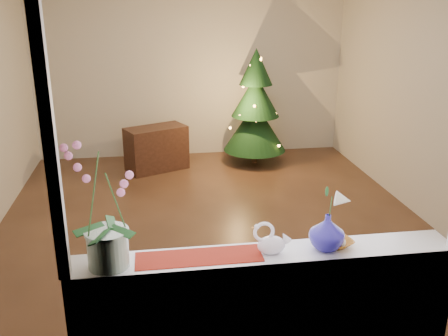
# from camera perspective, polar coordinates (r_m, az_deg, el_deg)

# --- Properties ---
(ground) EXTENTS (5.00, 5.00, 0.00)m
(ground) POSITION_cam_1_polar(r_m,az_deg,el_deg) (5.36, -1.21, -6.22)
(ground) COLOR #372216
(ground) RESTS_ON ground
(wall_back) EXTENTS (4.50, 0.10, 2.70)m
(wall_back) POSITION_cam_1_polar(r_m,az_deg,el_deg) (7.39, -3.82, 11.74)
(wall_back) COLOR beige
(wall_back) RESTS_ON ground
(wall_front) EXTENTS (4.50, 0.10, 2.70)m
(wall_front) POSITION_cam_1_polar(r_m,az_deg,el_deg) (2.56, 5.76, -2.51)
(wall_front) COLOR beige
(wall_front) RESTS_ON ground
(wall_right) EXTENTS (0.10, 5.00, 2.70)m
(wall_right) POSITION_cam_1_polar(r_m,az_deg,el_deg) (5.67, 22.13, 8.16)
(wall_right) COLOR beige
(wall_right) RESTS_ON ground
(window_apron) EXTENTS (2.20, 0.08, 0.88)m
(window_apron) POSITION_cam_1_polar(r_m,az_deg,el_deg) (3.05, 4.98, -18.36)
(window_apron) COLOR white
(window_apron) RESTS_ON ground
(windowsill) EXTENTS (2.20, 0.26, 0.04)m
(windowsill) POSITION_cam_1_polar(r_m,az_deg,el_deg) (2.87, 4.83, -9.95)
(windowsill) COLOR white
(windowsill) RESTS_ON window_apron
(window_frame) EXTENTS (2.22, 0.06, 1.60)m
(window_frame) POSITION_cam_1_polar(r_m,az_deg,el_deg) (2.48, 5.86, 5.28)
(window_frame) COLOR white
(window_frame) RESTS_ON windowsill
(runner) EXTENTS (0.70, 0.20, 0.01)m
(runner) POSITION_cam_1_polar(r_m,az_deg,el_deg) (2.80, -2.87, -10.12)
(runner) COLOR maroon
(runner) RESTS_ON windowsill
(orchid_pot) EXTENTS (0.28, 0.28, 0.69)m
(orchid_pot) POSITION_cam_1_polar(r_m,az_deg,el_deg) (2.64, -13.52, -4.28)
(orchid_pot) COLOR beige
(orchid_pot) RESTS_ON windowsill
(swan) EXTENTS (0.23, 0.15, 0.18)m
(swan) POSITION_cam_1_polar(r_m,az_deg,el_deg) (2.81, 5.46, -8.02)
(swan) COLOR white
(swan) RESTS_ON windowsill
(blue_vase) EXTENTS (0.31, 0.31, 0.24)m
(blue_vase) POSITION_cam_1_polar(r_m,az_deg,el_deg) (2.89, 11.71, -6.89)
(blue_vase) COLOR navy
(blue_vase) RESTS_ON windowsill
(lily) EXTENTS (0.13, 0.08, 0.18)m
(lily) POSITION_cam_1_polar(r_m,az_deg,el_deg) (2.81, 12.00, -2.99)
(lily) COLOR beige
(lily) RESTS_ON blue_vase
(paperweight) EXTENTS (0.07, 0.07, 0.07)m
(paperweight) POSITION_cam_1_polar(r_m,az_deg,el_deg) (2.95, 13.12, -8.34)
(paperweight) COLOR silver
(paperweight) RESTS_ON windowsill
(amber_dish) EXTENTS (0.19, 0.19, 0.04)m
(amber_dish) POSITION_cam_1_polar(r_m,az_deg,el_deg) (2.98, 12.71, -8.38)
(amber_dish) COLOR #A05B11
(amber_dish) RESTS_ON windowsill
(xmas_tree) EXTENTS (1.02, 1.02, 1.62)m
(xmas_tree) POSITION_cam_1_polar(r_m,az_deg,el_deg) (7.07, 3.60, 6.97)
(xmas_tree) COLOR black
(xmas_tree) RESTS_ON ground
(side_table) EXTENTS (0.90, 0.70, 0.61)m
(side_table) POSITION_cam_1_polar(r_m,az_deg,el_deg) (6.92, -7.72, 2.22)
(side_table) COLOR black
(side_table) RESTS_ON ground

